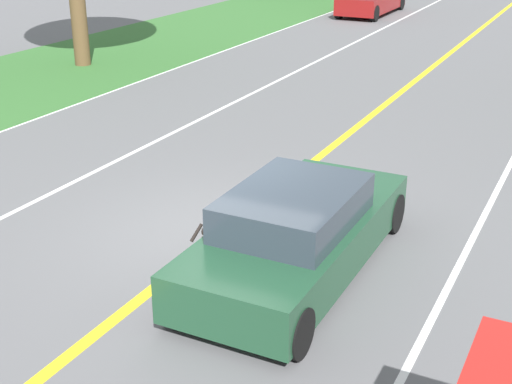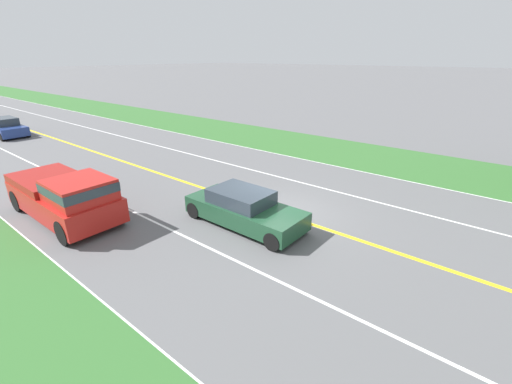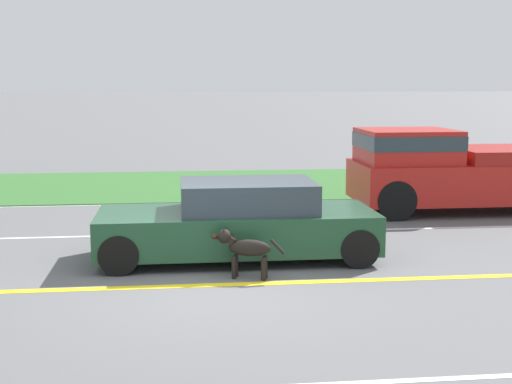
% 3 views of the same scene
% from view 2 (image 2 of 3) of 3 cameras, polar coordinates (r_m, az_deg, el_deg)
% --- Properties ---
extents(ground_plane, '(400.00, 400.00, 0.00)m').
position_cam_2_polar(ground_plane, '(13.30, 4.08, -3.66)').
color(ground_plane, '#5B5B5E').
extents(centre_divider_line, '(0.18, 160.00, 0.01)m').
position_cam_2_polar(centre_divider_line, '(13.30, 4.08, -3.64)').
color(centre_divider_line, yellow).
rests_on(centre_divider_line, ground).
extents(lane_edge_line_right, '(0.14, 160.00, 0.01)m').
position_cam_2_polar(lane_edge_line_right, '(9.36, -23.00, -17.81)').
color(lane_edge_line_right, white).
rests_on(lane_edge_line_right, ground).
extents(lane_edge_line_left, '(0.14, 160.00, 0.01)m').
position_cam_2_polar(lane_edge_line_left, '(19.08, 16.37, 3.53)').
color(lane_edge_line_left, white).
rests_on(lane_edge_line_left, ground).
extents(lane_dash_same_dir, '(0.10, 160.00, 0.01)m').
position_cam_2_polar(lane_dash_same_dir, '(10.95, -6.75, -9.75)').
color(lane_dash_same_dir, white).
rests_on(lane_dash_same_dir, ground).
extents(lane_dash_oncoming, '(0.10, 160.00, 0.01)m').
position_cam_2_polar(lane_dash_oncoming, '(16.07, 11.33, 0.59)').
color(lane_dash_oncoming, white).
rests_on(lane_dash_oncoming, ground).
extents(grass_verge_left, '(6.00, 160.00, 0.03)m').
position_cam_2_polar(grass_verge_left, '(21.78, 19.58, 5.40)').
color(grass_verge_left, '#33662D').
rests_on(grass_verge_left, ground).
extents(ego_car, '(1.80, 4.48, 1.28)m').
position_cam_2_polar(ego_car, '(12.27, -2.01, -2.80)').
color(ego_car, '#1E472D').
rests_on(ego_car, ground).
extents(dog, '(0.44, 1.08, 0.75)m').
position_cam_2_polar(dog, '(13.13, 1.53, -1.72)').
color(dog, black).
rests_on(dog, ground).
extents(pickup_truck, '(2.14, 5.26, 1.84)m').
position_cam_2_polar(pickup_truck, '(14.33, -29.14, -0.50)').
color(pickup_truck, red).
rests_on(pickup_truck, ground).
extents(car_trailing_near, '(1.84, 4.32, 1.34)m').
position_cam_2_polar(car_trailing_near, '(32.45, -36.29, 8.65)').
color(car_trailing_near, navy).
rests_on(car_trailing_near, ground).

